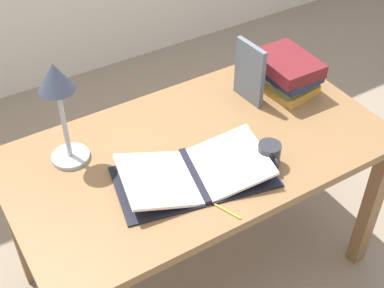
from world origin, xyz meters
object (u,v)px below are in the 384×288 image
reading_lamp (58,94)px  coffee_mug (269,155)px  open_book (195,173)px  book_stack_tall (286,73)px  book_standing_upright (250,73)px  pencil (221,208)px

reading_lamp → coffee_mug: bearing=-34.1°
reading_lamp → coffee_mug: reading_lamp is taller
open_book → book_stack_tall: (0.61, 0.26, 0.06)m
coffee_mug → book_standing_upright: bearing=64.6°
book_standing_upright → reading_lamp: 0.79m
book_stack_tall → coffee_mug: book_stack_tall is taller
book_standing_upright → pencil: bearing=-137.7°
book_standing_upright → pencil: 0.64m
open_book → reading_lamp: reading_lamp is taller
open_book → book_standing_upright: size_ratio=2.33×
book_stack_tall → pencil: (-0.61, -0.43, -0.08)m
coffee_mug → open_book: bearing=163.3°
book_stack_tall → reading_lamp: (-0.94, 0.07, 0.21)m
reading_lamp → pencil: bearing=-56.2°
pencil → coffee_mug: bearing=19.0°
book_stack_tall → pencil: book_stack_tall is taller
open_book → coffee_mug: bearing=-4.5°
book_standing_upright → coffee_mug: bearing=-119.2°
book_stack_tall → pencil: size_ratio=1.87×
open_book → pencil: (-0.00, -0.17, -0.02)m
open_book → book_standing_upright: bearing=45.4°
open_book → book_standing_upright: (0.44, 0.28, 0.11)m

